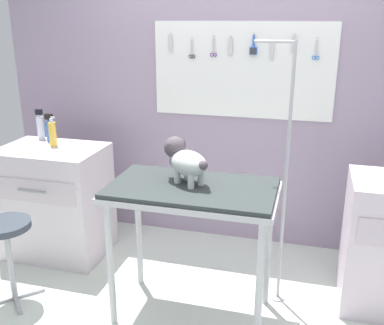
# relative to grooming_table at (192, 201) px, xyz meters

# --- Properties ---
(rear_wall_panel) EXTENTS (4.00, 0.11, 2.30)m
(rear_wall_panel) POSITION_rel_grooming_table_xyz_m (0.02, 1.16, 0.35)
(rear_wall_panel) COLOR #9D89A1
(rear_wall_panel) RESTS_ON ground
(grooming_table) EXTENTS (1.04, 0.59, 0.91)m
(grooming_table) POSITION_rel_grooming_table_xyz_m (0.00, 0.00, 0.00)
(grooming_table) COLOR #B7B7BC
(grooming_table) RESTS_ON ground
(grooming_arm) EXTENTS (0.30, 0.11, 1.76)m
(grooming_arm) POSITION_rel_grooming_table_xyz_m (0.53, 0.31, 0.01)
(grooming_arm) COLOR #B7B7BC
(grooming_arm) RESTS_ON ground
(dog) EXTENTS (0.36, 0.29, 0.27)m
(dog) POSITION_rel_grooming_table_xyz_m (-0.06, 0.05, 0.24)
(dog) COLOR silver
(dog) RESTS_ON grooming_table
(counter_left) EXTENTS (0.80, 0.58, 0.91)m
(counter_left) POSITION_rel_grooming_table_xyz_m (-1.29, 0.50, -0.36)
(counter_left) COLOR silver
(counter_left) RESTS_ON ground
(stool) EXTENTS (0.33, 0.33, 0.60)m
(stool) POSITION_rel_grooming_table_xyz_m (-1.23, -0.19, -0.32)
(stool) COLOR #9E9EA3
(stool) RESTS_ON ground
(pump_bottle_white) EXTENTS (0.06, 0.06, 0.25)m
(pump_bottle_white) POSITION_rel_grooming_table_xyz_m (-1.51, 0.72, 0.21)
(pump_bottle_white) COLOR white
(pump_bottle_white) RESTS_ON counter_left
(spray_bottle_short) EXTENTS (0.06, 0.06, 0.24)m
(spray_bottle_short) POSITION_rel_grooming_table_xyz_m (-1.29, 0.55, 0.20)
(spray_bottle_short) COLOR gold
(spray_bottle_short) RESTS_ON counter_left
(detangler_spray) EXTENTS (0.06, 0.06, 0.23)m
(detangler_spray) POSITION_rel_grooming_table_xyz_m (-1.39, 0.68, 0.20)
(detangler_spray) COLOR #336DBF
(detangler_spray) RESTS_ON counter_left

